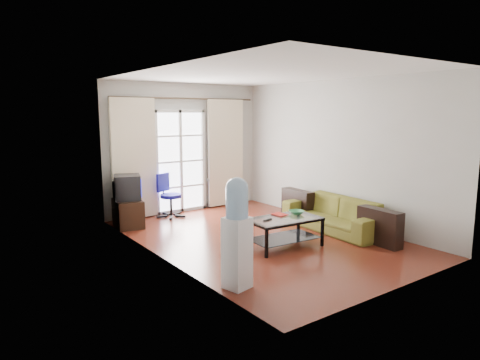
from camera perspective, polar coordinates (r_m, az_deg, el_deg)
name	(u,v)px	position (r m, az deg, el deg)	size (l,w,h in m)	color
floor	(261,238)	(7.29, 2.86, -7.71)	(5.20, 5.20, 0.00)	maroon
ceiling	(263,74)	(7.01, 3.04, 13.96)	(5.20, 5.20, 0.00)	white
wall_back	(185,148)	(9.18, -7.29, 4.27)	(3.60, 0.02, 2.70)	#B9B8B0
wall_front	(403,177)	(5.27, 20.94, 0.31)	(3.60, 0.02, 2.70)	#B9B8B0
wall_left	(161,166)	(6.06, -10.45, 1.82)	(0.02, 5.20, 2.70)	#B9B8B0
wall_right	(337,152)	(8.26, 12.75, 3.61)	(0.02, 5.20, 2.70)	#B9B8B0
french_door	(181,161)	(9.09, -7.92, 2.47)	(1.16, 0.06, 2.15)	white
curtain_rod	(187,98)	(9.07, -7.11, 10.73)	(0.04, 0.04, 3.30)	#4C3F2D
curtain_left	(134,159)	(8.58, -13.94, 2.75)	(0.90, 0.07, 2.35)	beige
curtain_right	(226,153)	(9.58, -1.92, 3.63)	(0.90, 0.07, 2.35)	beige
radiator	(220,192)	(9.64, -2.70, -1.56)	(0.64, 0.12, 0.64)	#9B9C9E
sofa	(334,214)	(7.86, 12.42, -4.45)	(0.91, 2.05, 0.59)	brown
coffee_table	(284,228)	(6.77, 5.86, -6.42)	(1.18, 0.73, 0.46)	silver
bowl	(296,212)	(7.02, 7.52, -4.28)	(0.29, 0.29, 0.06)	green
book	(276,215)	(6.85, 4.78, -4.72)	(0.18, 0.24, 0.02)	#A71414
remote	(268,220)	(6.57, 3.70, -5.31)	(0.17, 0.05, 0.02)	black
tv_stand	(128,213)	(8.18, -14.70, -4.30)	(0.46, 0.69, 0.50)	black
crt_tv	(126,187)	(8.13, -14.92, -0.95)	(0.60, 0.61, 0.46)	black
task_chair	(170,204)	(8.77, -9.33, -3.21)	(0.79, 0.79, 0.88)	black
water_cooler	(237,231)	(5.09, -0.40, -6.80)	(0.33, 0.33, 1.35)	white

